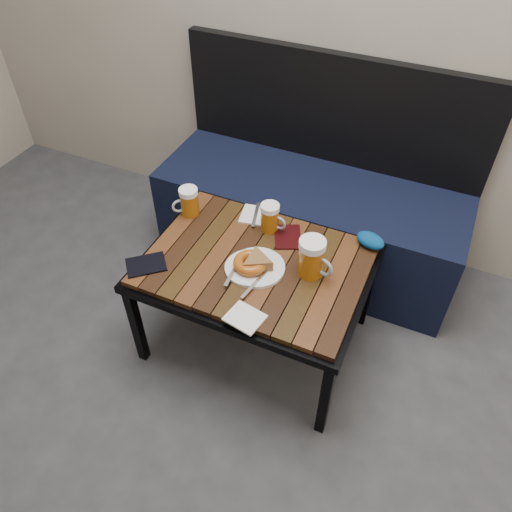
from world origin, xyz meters
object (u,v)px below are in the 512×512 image
at_px(beer_mug_centre, 270,217).
at_px(plate_bagel, 250,265).
at_px(beer_mug_right, 312,258).
at_px(passport_burgundy, 288,237).
at_px(cafe_table, 256,270).
at_px(bench, 311,212).
at_px(plate_pie, 257,264).
at_px(beer_mug_left, 189,202).
at_px(passport_navy, 146,265).
at_px(knit_pouch, 370,240).

height_order(beer_mug_centre, plate_bagel, beer_mug_centre).
relative_size(beer_mug_right, passport_burgundy, 1.09).
xyz_separation_m(cafe_table, plate_bagel, (-0.00, -0.05, 0.07)).
distance_m(bench, beer_mug_centre, 0.48).
distance_m(cafe_table, plate_pie, 0.08).
xyz_separation_m(beer_mug_left, beer_mug_right, (0.57, -0.11, 0.02)).
bearing_deg(passport_navy, knit_pouch, 80.48).
bearing_deg(beer_mug_left, cafe_table, 114.85).
xyz_separation_m(plate_pie, knit_pouch, (0.34, 0.29, 0.00)).
distance_m(plate_pie, plate_bagel, 0.03).
xyz_separation_m(bench, beer_mug_right, (0.19, -0.57, 0.28)).
relative_size(beer_mug_right, plate_bagel, 0.63).
bearing_deg(plate_bagel, cafe_table, 86.55).
relative_size(beer_mug_right, passport_navy, 1.08).
height_order(plate_bagel, knit_pouch, plate_bagel).
height_order(cafe_table, passport_burgundy, passport_burgundy).
distance_m(beer_mug_centre, plate_pie, 0.23).
bearing_deg(cafe_table, passport_navy, -152.79).
height_order(beer_mug_centre, plate_pie, beer_mug_centre).
relative_size(beer_mug_centre, plate_pie, 0.58).
xyz_separation_m(cafe_table, plate_pie, (0.02, -0.03, 0.07)).
relative_size(bench, cafe_table, 1.67).
distance_m(bench, cafe_table, 0.62).
bearing_deg(cafe_table, knit_pouch, 35.84).
relative_size(bench, beer_mug_centre, 11.76).
bearing_deg(passport_navy, beer_mug_left, 139.07).
relative_size(bench, plate_pie, 6.88).
distance_m(plate_bagel, passport_burgundy, 0.23).
xyz_separation_m(bench, beer_mug_centre, (-0.04, -0.41, 0.26)).
xyz_separation_m(cafe_table, beer_mug_left, (-0.36, 0.14, 0.11)).
height_order(beer_mug_right, knit_pouch, beer_mug_right).
bearing_deg(beer_mug_left, bench, -173.49).
height_order(passport_navy, knit_pouch, knit_pouch).
bearing_deg(cafe_table, beer_mug_left, 158.48).
height_order(cafe_table, beer_mug_centre, beer_mug_centre).
relative_size(plate_pie, passport_burgundy, 1.45).
bearing_deg(knit_pouch, beer_mug_centre, -169.49).
bearing_deg(beer_mug_left, beer_mug_right, 124.88).
relative_size(plate_pie, plate_bagel, 0.83).
height_order(beer_mug_right, plate_bagel, beer_mug_right).
xyz_separation_m(beer_mug_right, plate_pie, (-0.18, -0.06, -0.05)).
distance_m(beer_mug_left, beer_mug_centre, 0.34).
distance_m(cafe_table, plate_bagel, 0.08).
bearing_deg(plate_pie, beer_mug_left, 155.31).
xyz_separation_m(passport_navy, passport_burgundy, (0.42, 0.36, -0.00)).
xyz_separation_m(beer_mug_centre, knit_pouch, (0.38, 0.07, -0.03)).
xyz_separation_m(bench, passport_burgundy, (0.04, -0.42, 0.20)).
height_order(bench, beer_mug_centre, bench).
bearing_deg(passport_navy, plate_bagel, 70.12).
bearing_deg(passport_navy, beer_mug_centre, 96.82).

